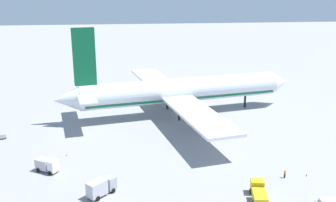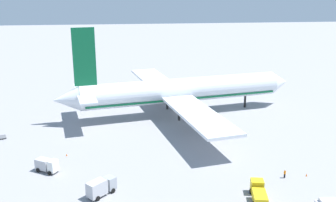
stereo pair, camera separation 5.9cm
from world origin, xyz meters
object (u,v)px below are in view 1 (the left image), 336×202
at_px(baggage_cart_1, 3,137).
at_px(traffic_cone_0, 307,175).
at_px(service_truck_3, 101,187).
at_px(traffic_cone_1, 212,78).
at_px(airliner, 179,91).
at_px(ground_worker_2, 285,174).
at_px(service_truck_0, 47,165).
at_px(traffic_cone_4, 118,82).
at_px(service_truck_4, 259,193).
at_px(traffic_cone_3, 67,155).

distance_m(baggage_cart_1, traffic_cone_0, 72.09).
xyz_separation_m(service_truck_3, traffic_cone_1, (42.01, 88.66, -1.43)).
xyz_separation_m(airliner, ground_worker_2, (14.62, -42.45, -6.28)).
height_order(service_truck_0, ground_worker_2, service_truck_0).
bearing_deg(traffic_cone_4, service_truck_0, -101.10).
relative_size(baggage_cart_1, traffic_cone_1, 5.85).
bearing_deg(service_truck_3, service_truck_4, -10.22).
bearing_deg(baggage_cart_1, service_truck_4, -34.22).
height_order(service_truck_0, service_truck_3, service_truck_3).
distance_m(ground_worker_2, traffic_cone_1, 86.82).
height_order(service_truck_3, traffic_cone_3, service_truck_3).
bearing_deg(service_truck_3, airliner, 64.64).
height_order(service_truck_3, traffic_cone_0, service_truck_3).
relative_size(service_truck_0, traffic_cone_3, 9.30).
height_order(traffic_cone_3, traffic_cone_4, same).
xyz_separation_m(ground_worker_2, traffic_cone_3, (-44.02, 16.12, -0.60)).
bearing_deg(traffic_cone_3, service_truck_4, -32.75).
bearing_deg(traffic_cone_3, service_truck_0, -112.09).
bearing_deg(baggage_cart_1, service_truck_3, -50.71).
xyz_separation_m(service_truck_4, baggage_cart_1, (-53.32, 36.26, -1.06)).
xyz_separation_m(baggage_cart_1, traffic_cone_1, (67.59, 57.40, 0.01)).
relative_size(baggage_cart_1, traffic_cone_3, 5.85).
height_order(baggage_cart_1, traffic_cone_4, traffic_cone_4).
xyz_separation_m(service_truck_3, traffic_cone_4, (3.46, 85.93, -1.43)).
distance_m(traffic_cone_1, traffic_cone_3, 86.60).
distance_m(baggage_cart_1, traffic_cone_1, 88.68).
relative_size(service_truck_3, traffic_cone_3, 10.07).
bearing_deg(service_truck_4, service_truck_0, 157.85).
distance_m(service_truck_3, baggage_cart_1, 40.41).
xyz_separation_m(service_truck_3, ground_worker_2, (35.72, 2.06, -0.83)).
bearing_deg(traffic_cone_0, baggage_cart_1, 156.21).
distance_m(service_truck_4, baggage_cart_1, 64.49).
bearing_deg(traffic_cone_0, ground_worker_2, -178.54).
height_order(traffic_cone_0, traffic_cone_3, same).
distance_m(service_truck_3, traffic_cone_4, 86.01).
distance_m(airliner, service_truck_0, 47.02).
height_order(traffic_cone_1, traffic_cone_3, same).
xyz_separation_m(service_truck_3, service_truck_4, (27.74, -5.00, -0.37)).
relative_size(service_truck_3, service_truck_4, 0.78).
height_order(traffic_cone_0, traffic_cone_4, same).
xyz_separation_m(traffic_cone_1, traffic_cone_3, (-50.32, -70.48, 0.00)).
relative_size(service_truck_4, baggage_cart_1, 2.21).
bearing_deg(service_truck_3, traffic_cone_4, 87.70).
xyz_separation_m(service_truck_0, ground_worker_2, (46.99, -8.81, -0.64)).
relative_size(airliner, traffic_cone_0, 131.31).
relative_size(airliner, traffic_cone_3, 131.31).
xyz_separation_m(service_truck_4, traffic_cone_4, (-24.28, 90.93, -1.05)).
relative_size(service_truck_0, ground_worker_2, 2.97).
relative_size(service_truck_0, traffic_cone_1, 9.30).
bearing_deg(traffic_cone_1, service_truck_3, -115.36).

